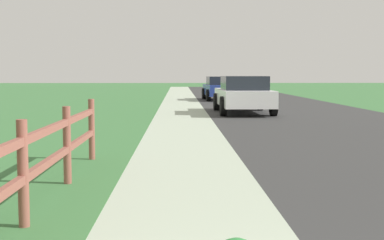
% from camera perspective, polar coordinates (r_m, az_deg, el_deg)
% --- Properties ---
extents(ground_plane, '(120.00, 120.00, 0.00)m').
position_cam_1_polar(ground_plane, '(26.64, 0.96, 1.67)').
color(ground_plane, '#3A6E3A').
extents(road_asphalt, '(7.00, 66.00, 0.01)m').
position_cam_1_polar(road_asphalt, '(28.98, 7.72, 1.90)').
color(road_asphalt, '#323232').
rests_on(road_asphalt, ground).
extents(curb_concrete, '(6.00, 66.00, 0.01)m').
position_cam_1_polar(curb_concrete, '(28.67, -5.22, 1.90)').
color(curb_concrete, '#A7B49D').
rests_on(curb_concrete, ground).
extents(grass_verge, '(5.00, 66.00, 0.00)m').
position_cam_1_polar(grass_verge, '(28.81, -8.20, 1.88)').
color(grass_verge, '#3A6E3A').
rests_on(grass_verge, ground).
extents(rail_fence, '(0.11, 8.60, 1.10)m').
position_cam_1_polar(rail_fence, '(5.61, -17.67, -4.67)').
color(rail_fence, brown).
rests_on(rail_fence, ground).
extents(parked_suv_white, '(2.10, 4.86, 1.45)m').
position_cam_1_polar(parked_suv_white, '(20.91, 5.51, 2.76)').
color(parked_suv_white, white).
rests_on(parked_suv_white, ground).
extents(parked_car_blue, '(2.20, 4.34, 1.37)m').
position_cam_1_polar(parked_car_blue, '(31.14, 3.19, 3.43)').
color(parked_car_blue, navy).
rests_on(parked_car_blue, ground).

